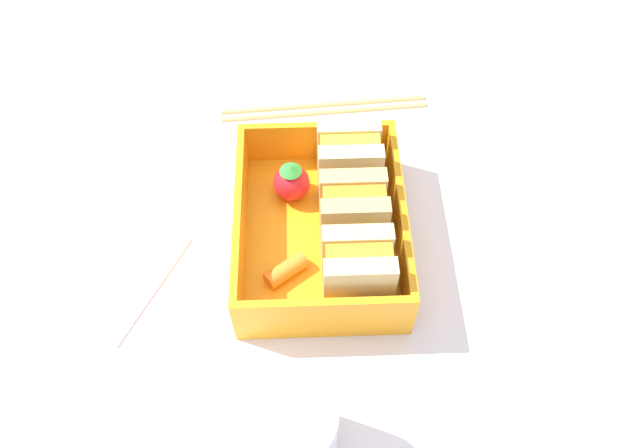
{
  "coord_description": "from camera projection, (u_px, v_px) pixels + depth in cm",
  "views": [
    {
      "loc": [
        28.71,
        -1.0,
        45.2
      ],
      "look_at": [
        0.0,
        0.0,
        2.7
      ],
      "focal_mm": 35.0,
      "sensor_mm": 36.0,
      "label": 1
    }
  ],
  "objects": [
    {
      "name": "chopstick_pair",
      "position": [
        324.0,
        106.0,
        0.62
      ],
      "size": [
        3.07,
        20.54,
        0.7
      ],
      "color": "tan",
      "rests_on": "ground_plane"
    },
    {
      "name": "bento_tray",
      "position": [
        320.0,
        238.0,
        0.53
      ],
      "size": [
        17.67,
        13.64,
        1.2
      ],
      "primitive_type": "cube",
      "color": "orange",
      "rests_on": "ground_plane"
    },
    {
      "name": "sandwich_center",
      "position": [
        358.0,
        270.0,
        0.47
      ],
      "size": [
        4.3,
        5.33,
        6.03
      ],
      "color": "#DEC682",
      "rests_on": "bento_tray"
    },
    {
      "name": "drinking_glass",
      "position": [
        288.0,
        431.0,
        0.41
      ],
      "size": [
        6.55,
        6.55,
        7.91
      ],
      "primitive_type": "cylinder",
      "color": "white",
      "rests_on": "ground_plane"
    },
    {
      "name": "ground_plane",
      "position": [
        320.0,
        248.0,
        0.54
      ],
      "size": [
        120.0,
        120.0,
        2.0
      ],
      "primitive_type": "cube",
      "color": "white"
    },
    {
      "name": "carrot_stick_far_left",
      "position": [
        286.0,
        270.0,
        0.5
      ],
      "size": [
        3.27,
        3.74,
        1.43
      ],
      "primitive_type": "cylinder",
      "rotation": [
        1.57,
        0.0,
        3.77
      ],
      "color": "orange",
      "rests_on": "bento_tray"
    },
    {
      "name": "sandwich_center_left",
      "position": [
        353.0,
        212.0,
        0.5
      ],
      "size": [
        4.3,
        5.33,
        6.03
      ],
      "color": "tan",
      "rests_on": "bento_tray"
    },
    {
      "name": "bento_rim",
      "position": [
        320.0,
        220.0,
        0.51
      ],
      "size": [
        17.67,
        13.64,
        4.26
      ],
      "color": "orange",
      "rests_on": "bento_tray"
    },
    {
      "name": "strawberry_far_left",
      "position": [
        291.0,
        182.0,
        0.54
      ],
      "size": [
        3.17,
        3.17,
        3.77
      ],
      "color": "red",
      "rests_on": "bento_tray"
    },
    {
      "name": "sandwich_left",
      "position": [
        349.0,
        162.0,
        0.53
      ],
      "size": [
        4.3,
        5.33,
        6.03
      ],
      "color": "#E3C587",
      "rests_on": "bento_tray"
    },
    {
      "name": "folded_napkin",
      "position": [
        109.0,
        268.0,
        0.52
      ],
      "size": [
        14.19,
        13.43,
        0.4
      ],
      "primitive_type": "cube",
      "rotation": [
        0.0,
        0.0,
        -0.47
      ],
      "color": "silver",
      "rests_on": "ground_plane"
    }
  ]
}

